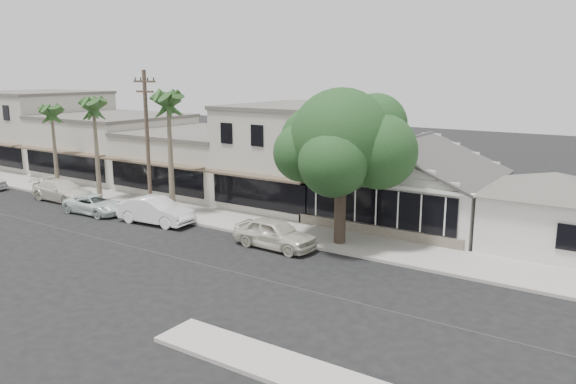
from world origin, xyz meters
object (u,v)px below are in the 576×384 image
Objects in this scene: utility_pole at (147,139)px; car_0 at (275,233)px; car_2 at (95,204)px; shade_tree at (343,143)px; car_3 at (62,191)px; car_1 at (156,211)px.

utility_pole is 11.27m from car_0.
car_0 is at bearing -90.40° from car_2.
utility_pole is at bearing -174.45° from shade_tree.
car_3 is at bearing -175.19° from utility_pole.
car_2 is 0.87× the size of car_3.
car_3 is 0.62× the size of shade_tree.
utility_pole is at bearing -86.85° from car_3.
car_1 is at bearing -167.03° from shade_tree.
car_1 is 0.59× the size of shade_tree.
utility_pole is at bearing -63.51° from car_2.
utility_pole reaches higher than car_3.
car_1 is 1.11× the size of car_2.
car_0 is at bearing -95.01° from car_1.
shade_tree is (11.09, 2.55, 4.56)m from car_1.
car_0 is 8.62m from car_1.
car_0 is 1.04× the size of car_2.
car_0 is (10.46, -1.23, -4.02)m from utility_pole.
utility_pole is 1.99× the size of car_0.
car_0 is 0.94× the size of car_1.
shade_tree is (16.09, 3.02, 4.75)m from car_2.
utility_pole is at bearing 49.30° from car_1.
car_2 is at bearing 94.59° from car_0.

